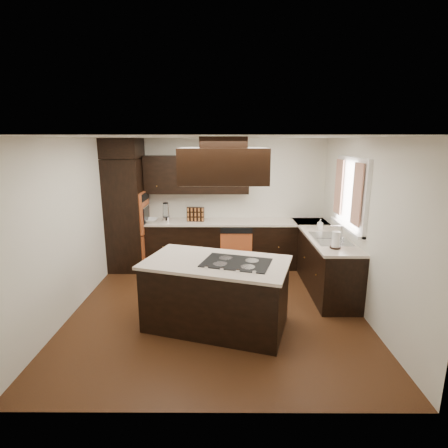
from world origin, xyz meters
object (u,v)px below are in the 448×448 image
(oven_column, at_px, (127,215))
(spice_rack, at_px, (196,214))
(island, at_px, (216,295))
(range_hood, at_px, (224,165))

(oven_column, height_order, spice_rack, oven_column)
(oven_column, relative_size, island, 1.18)
(range_hood, height_order, spice_rack, range_hood)
(spice_rack, bearing_deg, oven_column, -170.99)
(range_hood, xyz_separation_m, spice_rack, (-0.56, 2.33, -1.10))
(range_hood, relative_size, spice_rack, 3.16)
(range_hood, bearing_deg, oven_column, 129.74)
(oven_column, relative_size, range_hood, 2.02)
(oven_column, xyz_separation_m, island, (1.78, -2.22, -0.62))
(island, relative_size, range_hood, 1.71)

